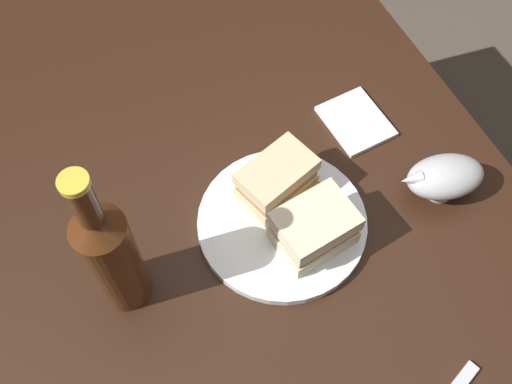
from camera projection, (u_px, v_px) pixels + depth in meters
The scene contains 13 objects.
ground_plane at pixel (241, 324), 1.54m from camera, with size 6.00×6.00×0.00m, color #4C4238.
dining_table at pixel (237, 270), 1.23m from camera, with size 1.23×0.82×0.71m, color black.
plate at pixel (282, 223), 0.88m from camera, with size 0.25×0.25×0.01m, color white.
sandwich_half_left at pixel (314, 228), 0.83m from camera, with size 0.09×0.12×0.07m.
sandwich_half_right at pixel (277, 179), 0.87m from camera, with size 0.10×0.13×0.06m.
potato_wedge_front at pixel (309, 192), 0.89m from camera, with size 0.04×0.02×0.02m, color #AD702D.
potato_wedge_middle at pixel (302, 195), 0.88m from camera, with size 0.06×0.02×0.02m, color #B77F33.
potato_wedge_back at pixel (305, 198), 0.88m from camera, with size 0.05×0.02×0.02m, color gold.
potato_wedge_left_edge at pixel (317, 222), 0.86m from camera, with size 0.05×0.02×0.02m, color #AD702D.
potato_wedge_right_edge at pixel (303, 202), 0.88m from camera, with size 0.04×0.02×0.02m, color gold.
gravy_boat at pixel (444, 177), 0.88m from camera, with size 0.10×0.14×0.07m.
cider_bottle at pixel (110, 255), 0.74m from camera, with size 0.07×0.07×0.29m.
napkin at pixel (356, 121), 0.97m from camera, with size 0.11×0.09×0.01m, color white.
Camera 1 is at (-0.45, 0.17, 1.50)m, focal length 42.10 mm.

